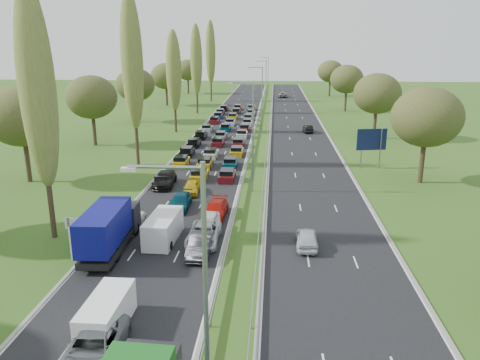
# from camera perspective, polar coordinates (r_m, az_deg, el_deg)

# --- Properties ---
(ground) EXTENTS (260.00, 260.00, 0.00)m
(ground) POSITION_cam_1_polar(r_m,az_deg,el_deg) (87.63, 2.68, 5.88)
(ground) COLOR #2F561A
(ground) RESTS_ON ground
(near_carriageway) EXTENTS (10.50, 215.00, 0.04)m
(near_carriageway) POSITION_cam_1_polar(r_m,az_deg,el_deg) (90.51, -1.57, 6.22)
(near_carriageway) COLOR black
(near_carriageway) RESTS_ON ground
(far_carriageway) EXTENTS (10.50, 215.00, 0.04)m
(far_carriageway) POSITION_cam_1_polar(r_m,az_deg,el_deg) (90.18, 7.04, 6.07)
(far_carriageway) COLOR black
(far_carriageway) RESTS_ON ground
(central_reservation) EXTENTS (2.36, 215.00, 0.32)m
(central_reservation) POSITION_cam_1_polar(r_m,az_deg,el_deg) (90.00, 2.73, 6.50)
(central_reservation) COLOR gray
(central_reservation) RESTS_ON ground
(lamp_columns) EXTENTS (0.18, 140.18, 12.00)m
(lamp_columns) POSITION_cam_1_polar(r_m,az_deg,el_deg) (84.78, 2.70, 9.63)
(lamp_columns) COLOR gray
(lamp_columns) RESTS_ON ground
(poplar_row) EXTENTS (2.80, 127.80, 22.44)m
(poplar_row) POSITION_cam_1_polar(r_m,az_deg,el_deg) (76.65, -9.84, 13.52)
(poplar_row) COLOR #2D2116
(poplar_row) RESTS_ON ground
(woodland_left) EXTENTS (8.00, 166.00, 11.10)m
(woodland_left) POSITION_cam_1_polar(r_m,az_deg,el_deg) (75.01, -18.61, 9.27)
(woodland_left) COLOR #2D2116
(woodland_left) RESTS_ON ground
(woodland_right) EXTENTS (8.00, 153.00, 11.10)m
(woodland_right) POSITION_cam_1_polar(r_m,az_deg,el_deg) (75.31, 17.67, 9.38)
(woodland_right) COLOR #2D2116
(woodland_right) RESTS_ON ground
(traffic_queue_fill) EXTENTS (9.05, 69.73, 0.80)m
(traffic_queue_fill) POSITION_cam_1_polar(r_m,az_deg,el_deg) (85.44, -1.91, 5.92)
(traffic_queue_fill) COLOR #590F14
(traffic_queue_fill) RESTS_ON ground
(near_car_2) EXTENTS (2.45, 5.09, 1.40)m
(near_car_2) POSITION_cam_1_polar(r_m,az_deg,el_deg) (41.89, -13.72, -5.09)
(near_car_2) COLOR white
(near_car_2) RESTS_ON near_carriageway
(near_car_3) EXTENTS (2.50, 5.60, 1.59)m
(near_car_3) POSITION_cam_1_polar(r_m,az_deg,el_deg) (54.09, -9.17, 0.11)
(near_car_3) COLOR black
(near_car_3) RESTS_ON near_carriageway
(near_car_6) EXTENTS (2.93, 5.91, 1.61)m
(near_car_6) POSITION_cam_1_polar(r_m,az_deg,el_deg) (26.12, -17.49, -19.01)
(near_car_6) COLOR slate
(near_car_6) RESTS_ON near_carriageway
(near_car_7) EXTENTS (1.96, 4.73, 1.37)m
(near_car_7) POSITION_cam_1_polar(r_m,az_deg,el_deg) (46.47, -7.31, -2.64)
(near_car_7) COLOR #04374A
(near_car_7) RESTS_ON near_carriageway
(near_car_8) EXTENTS (1.93, 4.12, 1.37)m
(near_car_8) POSITION_cam_1_polar(r_m,az_deg,el_deg) (50.93, -5.94, -0.91)
(near_car_8) COLOR gold
(near_car_8) RESTS_ON near_carriageway
(near_car_9) EXTENTS (1.75, 4.70, 1.53)m
(near_car_9) POSITION_cam_1_polar(r_m,az_deg,el_deg) (36.37, -4.82, -7.87)
(near_car_9) COLOR #232227
(near_car_9) RESTS_ON near_carriageway
(near_car_10) EXTENTS (2.52, 5.42, 1.50)m
(near_car_10) POSITION_cam_1_polar(r_m,az_deg,el_deg) (38.35, -4.46, -6.58)
(near_car_10) COLOR silver
(near_car_10) RESTS_ON near_carriageway
(near_car_11) EXTENTS (2.25, 5.00, 1.42)m
(near_car_11) POSITION_cam_1_polar(r_m,az_deg,el_deg) (43.92, -2.98, -3.61)
(near_car_11) COLOR #AF130A
(near_car_11) RESTS_ON near_carriageway
(near_car_12) EXTENTS (1.93, 4.38, 1.47)m
(near_car_12) POSITION_cam_1_polar(r_m,az_deg,el_deg) (40.72, -3.89, -5.22)
(near_car_12) COLOR white
(near_car_12) RESTS_ON near_carriageway
(far_car_0) EXTENTS (1.83, 4.30, 1.45)m
(far_car_0) POSITION_cam_1_polar(r_m,az_deg,el_deg) (37.92, 8.15, -7.02)
(far_car_0) COLOR silver
(far_car_0) RESTS_ON far_carriageway
(far_car_1) EXTENTS (1.80, 4.28, 1.38)m
(far_car_1) POSITION_cam_1_polar(r_m,az_deg,el_deg) (87.80, 8.27, 6.22)
(far_car_1) COLOR black
(far_car_1) RESTS_ON far_carriageway
(far_car_2) EXTENTS (2.92, 5.77, 1.56)m
(far_car_2) POSITION_cam_1_polar(r_m,az_deg,el_deg) (147.48, 5.26, 10.31)
(far_car_2) COLOR slate
(far_car_2) RESTS_ON far_carriageway
(blue_lorry) EXTENTS (2.46, 8.85, 3.74)m
(blue_lorry) POSITION_cam_1_polar(r_m,az_deg,el_deg) (37.69, -15.66, -5.66)
(blue_lorry) COLOR black
(blue_lorry) RESTS_ON near_carriageway
(white_van_front) EXTENTS (1.94, 4.95, 1.99)m
(white_van_front) POSITION_cam_1_polar(r_m,az_deg,el_deg) (28.48, -15.79, -15.21)
(white_van_front) COLOR white
(white_van_front) RESTS_ON near_carriageway
(white_van_rear) EXTENTS (2.13, 5.44, 2.19)m
(white_van_rear) POSITION_cam_1_polar(r_m,az_deg,el_deg) (39.20, -9.25, -5.69)
(white_van_rear) COLOR silver
(white_van_rear) RESTS_ON near_carriageway
(info_sign) EXTENTS (1.48, 0.44, 2.10)m
(info_sign) POSITION_cam_1_polar(r_m,az_deg,el_deg) (40.49, -19.68, -5.36)
(info_sign) COLOR gray
(info_sign) RESTS_ON ground
(direction_sign) EXTENTS (3.94, 0.88, 5.20)m
(direction_sign) POSITION_cam_1_polar(r_m,az_deg,el_deg) (63.11, 15.75, 4.57)
(direction_sign) COLOR gray
(direction_sign) RESTS_ON ground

